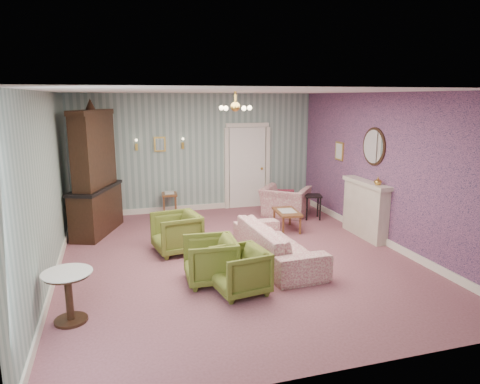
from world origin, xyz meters
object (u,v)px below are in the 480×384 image
object	(u,v)px
olive_chair_a	(240,269)
dresser	(94,169)
olive_chair_b	(210,258)
pedestal_table	(69,297)
coffee_table	(287,220)
side_table_black	(312,207)
wingback_chair	(285,197)
fireplace	(365,209)
sofa_chintz	(277,237)
olive_chair_c	(176,231)

from	to	relation	value
olive_chair_a	dresser	xyz separation A→B (m)	(-2.06, 3.62, 0.99)
olive_chair_b	pedestal_table	world-z (taller)	olive_chair_b
dresser	pedestal_table	xyz separation A→B (m)	(-0.26, -3.82, -1.02)
olive_chair_a	coffee_table	xyz separation A→B (m)	(1.85, 2.68, -0.16)
side_table_black	wingback_chair	bearing A→B (deg)	136.45
fireplace	side_table_black	bearing A→B (deg)	106.47
dresser	coffee_table	bearing A→B (deg)	8.16
olive_chair_a	olive_chair_b	xyz separation A→B (m)	(-0.33, 0.49, 0.02)
sofa_chintz	pedestal_table	world-z (taller)	sofa_chintz
side_table_black	fireplace	bearing A→B (deg)	-73.53
olive_chair_b	pedestal_table	distance (m)	2.10
olive_chair_a	side_table_black	bearing A→B (deg)	131.63
dresser	side_table_black	size ratio (longest dim) A/B	4.70
fireplace	dresser	bearing A→B (deg)	160.97
coffee_table	side_table_black	size ratio (longest dim) A/B	1.44
olive_chair_c	coffee_table	distance (m)	2.59
side_table_black	sofa_chintz	bearing A→B (deg)	-127.72
olive_chair_c	sofa_chintz	distance (m)	1.88
sofa_chintz	side_table_black	bearing A→B (deg)	-40.25
sofa_chintz	dresser	size ratio (longest dim) A/B	0.83
olive_chair_c	wingback_chair	bearing A→B (deg)	112.88
olive_chair_b	wingback_chair	xyz separation A→B (m)	(2.59, 3.28, 0.07)
olive_chair_a	fireplace	distance (m)	3.68
olive_chair_a	wingback_chair	size ratio (longest dim) A/B	0.70
pedestal_table	side_table_black	bearing A→B (deg)	34.66
olive_chair_b	sofa_chintz	xyz separation A→B (m)	(1.31, 0.51, 0.05)
olive_chair_a	sofa_chintz	bearing A→B (deg)	127.32
dresser	pedestal_table	size ratio (longest dim) A/B	3.99
dresser	coffee_table	world-z (taller)	dresser
sofa_chintz	wingback_chair	size ratio (longest dim) A/B	2.11
dresser	fireplace	world-z (taller)	dresser
wingback_chair	pedestal_table	xyz separation A→B (m)	(-4.57, -3.97, -0.12)
sofa_chintz	dresser	world-z (taller)	dresser
olive_chair_c	pedestal_table	xyz separation A→B (m)	(-1.68, -2.17, -0.07)
olive_chair_b	coffee_table	bearing A→B (deg)	138.37
dresser	coffee_table	distance (m)	4.18
sofa_chintz	wingback_chair	bearing A→B (deg)	-27.37
olive_chair_c	pedestal_table	bearing A→B (deg)	-46.87
wingback_chair	side_table_black	world-z (taller)	wingback_chair
sofa_chintz	wingback_chair	xyz separation A→B (m)	(1.28, 2.77, 0.03)
sofa_chintz	pedestal_table	xyz separation A→B (m)	(-3.29, -1.20, -0.10)
side_table_black	pedestal_table	size ratio (longest dim) A/B	0.85
coffee_table	side_table_black	world-z (taller)	side_table_black
olive_chair_a	coffee_table	bearing A→B (deg)	136.83
fireplace	olive_chair_b	bearing A→B (deg)	-159.58
dresser	side_table_black	distance (m)	4.94
olive_chair_b	coffee_table	size ratio (longest dim) A/B	0.94
olive_chair_a	side_table_black	xyz separation A→B (m)	(2.75, 3.31, -0.08)
olive_chair_c	side_table_black	bearing A→B (deg)	102.40
sofa_chintz	dresser	distance (m)	4.11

